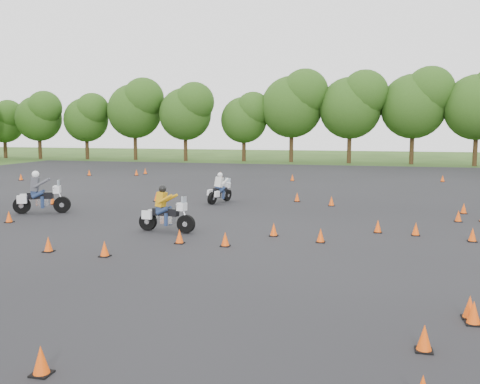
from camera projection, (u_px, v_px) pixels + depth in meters
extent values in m
plane|color=#2D5119|center=(211.00, 241.00, 18.13)|extent=(140.00, 140.00, 0.00)
plane|color=black|center=(251.00, 213.00, 23.90)|extent=(62.00, 62.00, 0.00)
cone|color=#FF510A|center=(52.00, 200.00, 26.55)|extent=(0.26, 0.26, 0.45)
cone|color=#FF510A|center=(331.00, 201.00, 26.08)|extent=(0.26, 0.26, 0.45)
cone|color=#FF510A|center=(9.00, 217.00, 21.57)|extent=(0.26, 0.26, 0.45)
cone|color=#FF510A|center=(41.00, 361.00, 8.33)|extent=(0.26, 0.26, 0.45)
cone|color=#FF510A|center=(424.00, 339.00, 9.21)|extent=(0.26, 0.26, 0.45)
cone|color=#FF510A|center=(464.00, 209.00, 23.76)|extent=(0.26, 0.26, 0.45)
cone|color=#FF510A|center=(48.00, 245.00, 16.53)|extent=(0.26, 0.26, 0.45)
cone|color=#FF510A|center=(274.00, 230.00, 18.90)|extent=(0.26, 0.26, 0.45)
cone|color=#FF510A|center=(458.00, 216.00, 21.73)|extent=(0.26, 0.26, 0.45)
cone|color=#FF510A|center=(145.00, 171.00, 43.52)|extent=(0.26, 0.26, 0.45)
cone|color=#FF510A|center=(378.00, 227.00, 19.51)|extent=(0.26, 0.26, 0.45)
cone|color=#FF510A|center=(443.00, 179.00, 37.45)|extent=(0.26, 0.26, 0.45)
cone|color=#FF510A|center=(179.00, 237.00, 17.70)|extent=(0.26, 0.26, 0.45)
cone|color=#FF510A|center=(321.00, 236.00, 17.86)|extent=(0.26, 0.26, 0.45)
cone|color=#FF510A|center=(297.00, 197.00, 27.57)|extent=(0.26, 0.26, 0.45)
cone|color=#FF510A|center=(221.00, 175.00, 40.16)|extent=(0.26, 0.26, 0.45)
cone|color=#FF510A|center=(474.00, 313.00, 10.46)|extent=(0.26, 0.26, 0.45)
cone|color=#FF510A|center=(136.00, 173.00, 42.23)|extent=(0.26, 0.26, 0.45)
cone|color=#FF510A|center=(105.00, 249.00, 15.92)|extent=(0.26, 0.26, 0.45)
cone|color=#FF510A|center=(89.00, 173.00, 42.08)|extent=(0.26, 0.26, 0.45)
cone|color=#FF510A|center=(473.00, 235.00, 17.98)|extent=(0.26, 0.26, 0.45)
cone|color=#FF510A|center=(292.00, 178.00, 38.03)|extent=(0.26, 0.26, 0.45)
cone|color=#FF510A|center=(470.00, 308.00, 10.78)|extent=(0.26, 0.26, 0.45)
cone|color=#FF510A|center=(416.00, 229.00, 18.99)|extent=(0.26, 0.26, 0.45)
cone|color=#FF510A|center=(225.00, 239.00, 17.28)|extent=(0.26, 0.26, 0.45)
cone|color=#FF510A|center=(21.00, 177.00, 38.45)|extent=(0.26, 0.26, 0.45)
cone|color=#FF510A|center=(157.00, 197.00, 27.67)|extent=(0.26, 0.26, 0.45)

